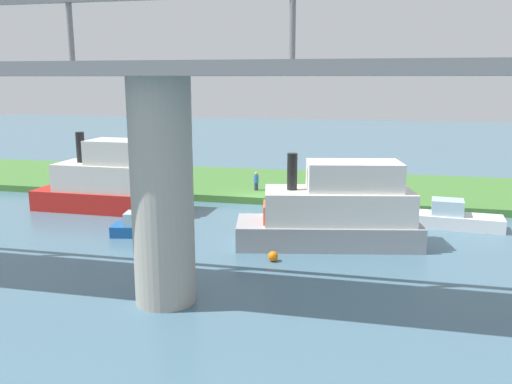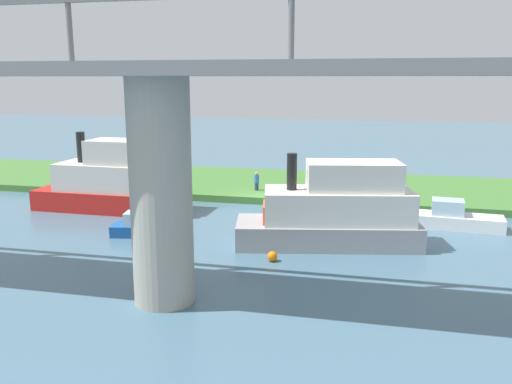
# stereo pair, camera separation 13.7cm
# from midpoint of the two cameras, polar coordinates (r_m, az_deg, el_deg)

# --- Properties ---
(ground_plane) EXTENTS (160.00, 160.00, 0.00)m
(ground_plane) POSITION_cam_midpoint_polar(r_m,az_deg,el_deg) (37.64, 0.03, -1.35)
(ground_plane) COLOR #476B7F
(grassy_bank) EXTENTS (80.00, 12.00, 0.50)m
(grassy_bank) POSITION_cam_midpoint_polar(r_m,az_deg,el_deg) (43.33, 1.78, 0.76)
(grassy_bank) COLOR #427533
(grassy_bank) RESTS_ON ground
(bridge_pylon) EXTENTS (2.39, 2.39, 8.80)m
(bridge_pylon) POSITION_cam_midpoint_polar(r_m,az_deg,el_deg) (20.82, -10.14, -0.14)
(bridge_pylon) COLOR #9E998E
(bridge_pylon) RESTS_ON ground
(bridge_span) EXTENTS (65.24, 4.30, 3.25)m
(bridge_span) POSITION_cam_midpoint_polar(r_m,az_deg,el_deg) (20.38, -10.64, 13.45)
(bridge_span) COLOR slate
(bridge_span) RESTS_ON bridge_pylon
(person_on_bank) EXTENTS (0.49, 0.49, 1.39)m
(person_on_bank) POSITION_cam_midpoint_polar(r_m,az_deg,el_deg) (39.91, -0.08, 1.18)
(person_on_bank) COLOR #2D334C
(person_on_bank) RESTS_ON grassy_bank
(mooring_post) EXTENTS (0.20, 0.20, 1.06)m
(mooring_post) POSITION_cam_midpoint_polar(r_m,az_deg,el_deg) (41.35, -10.20, 1.13)
(mooring_post) COLOR brown
(mooring_post) RESTS_ON grassy_bank
(motorboat_red) EXTENTS (10.06, 5.03, 4.92)m
(motorboat_red) POSITION_cam_midpoint_polar(r_m,az_deg,el_deg) (28.55, 8.23, -2.08)
(motorboat_red) COLOR #99999E
(motorboat_red) RESTS_ON ground
(houseboat_blue) EXTENTS (10.24, 3.55, 5.21)m
(houseboat_blue) POSITION_cam_midpoint_polar(r_m,az_deg,el_deg) (36.99, -14.91, 1.05)
(houseboat_blue) COLOR red
(houseboat_blue) RESTS_ON ground
(motorboat_white) EXTENTS (4.22, 2.11, 1.34)m
(motorboat_white) POSITION_cam_midpoint_polar(r_m,az_deg,el_deg) (30.90, -11.78, -3.69)
(motorboat_white) COLOR #195199
(motorboat_white) RESTS_ON ground
(skiff_small) EXTENTS (5.15, 2.19, 1.67)m
(skiff_small) POSITION_cam_midpoint_polar(r_m,az_deg,el_deg) (33.91, 20.39, -2.59)
(skiff_small) COLOR white
(skiff_small) RESTS_ON ground
(marker_buoy) EXTENTS (0.50, 0.50, 0.50)m
(marker_buoy) POSITION_cam_midpoint_polar(r_m,az_deg,el_deg) (26.16, 1.67, -6.86)
(marker_buoy) COLOR orange
(marker_buoy) RESTS_ON ground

